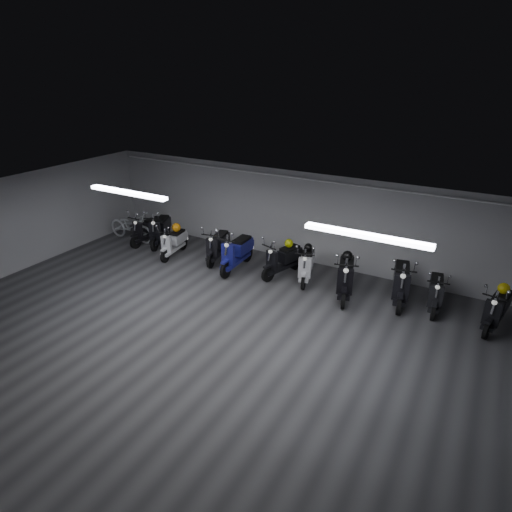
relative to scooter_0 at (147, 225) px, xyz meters
The scene contains 24 objects.
floor 6.38m from the scooter_0, 35.99° to the right, with size 14.00×10.00×0.01m, color #38373A.
ceiling 6.71m from the scooter_0, 35.99° to the right, with size 14.00×10.00×0.01m, color gray.
back_wall 5.35m from the scooter_0, 13.92° to the left, with size 14.00×0.01×2.80m, color #A2A2A5.
left_wall 4.24m from the scooter_0, 116.58° to the right, with size 0.01×10.00×2.80m, color #A2A2A5.
fluor_strip_left 4.05m from the scooter_0, 51.95° to the right, with size 2.40×0.18×0.08m, color white.
fluor_strip_right 8.84m from the scooter_0, 18.55° to the right, with size 2.40×0.18×0.08m, color white.
conduit 5.63m from the scooter_0, 13.03° to the left, with size 0.05×0.05×13.60m, color white.
scooter_0 is the anchor object (origin of this frame).
scooter_1 0.45m from the scooter_0, 17.35° to the left, with size 0.62×1.85×1.38m, color black, non-canonical shape.
scooter_2 1.53m from the scooter_0, 16.25° to the right, with size 0.54×1.62×1.21m, color silver, non-canonical shape.
scooter_3 2.89m from the scooter_0, ahead, with size 0.58×1.75×1.30m, color black, non-canonical shape.
scooter_4 3.77m from the scooter_0, ahead, with size 0.64×1.93×1.44m, color navy, non-canonical shape.
scooter_5 5.13m from the scooter_0, ahead, with size 0.59×1.76×1.31m, color black, non-canonical shape.
scooter_6 5.85m from the scooter_0, ahead, with size 0.57×1.72×1.28m, color silver, non-canonical shape.
scooter_7 7.11m from the scooter_0, ahead, with size 0.65×1.96×1.46m, color black, non-canonical shape.
scooter_8 8.44m from the scooter_0, ahead, with size 0.65×1.96×1.46m, color black, non-canonical shape.
scooter_9 9.28m from the scooter_0, ahead, with size 0.56×1.67×1.24m, color black, non-canonical shape.
bicycle 0.71m from the scooter_0, behind, with size 0.68×1.92×1.24m, color white.
scooter_10 10.64m from the scooter_0, ahead, with size 0.58×1.74×1.30m, color black, non-canonical shape.
helmet_0 1.48m from the scooter_0, ahead, with size 0.29×0.29×0.29m, color orange.
helmet_1 5.80m from the scooter_0, ahead, with size 0.24×0.24×0.24m, color black.
helmet_2 10.69m from the scooter_0, ahead, with size 0.27×0.27×0.27m, color #D5BB0C.
helmet_3 7.04m from the scooter_0, ahead, with size 0.27×0.27×0.27m, color black.
helmet_4 5.21m from the scooter_0, ahead, with size 0.25×0.25×0.25m, color #BECD0C.
Camera 1 is at (4.86, -6.48, 5.62)m, focal length 30.19 mm.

